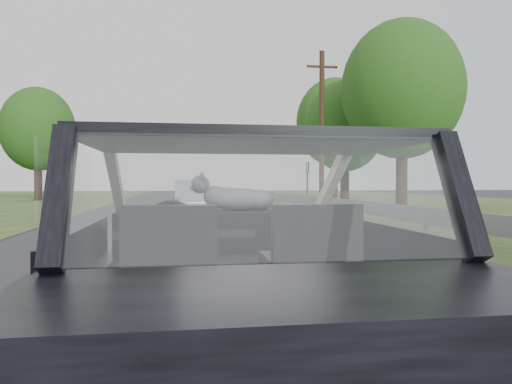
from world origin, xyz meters
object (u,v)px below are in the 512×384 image
object	(u,v)px
subject_car	(236,261)
cat	(240,198)
other_car	(192,196)
utility_pole	(322,130)
highway_sign	(307,184)

from	to	relation	value
subject_car	cat	distance (m)	0.73
cat	other_car	world-z (taller)	other_car
subject_car	other_car	xyz separation A→B (m)	(0.26, 17.43, -0.06)
cat	utility_pole	size ratio (longest dim) A/B	0.09
highway_sign	utility_pole	xyz separation A→B (m)	(0.36, -1.31, 2.62)
subject_car	highway_sign	world-z (taller)	highway_sign
other_car	highway_sign	bearing A→B (deg)	33.19
other_car	highway_sign	size ratio (longest dim) A/B	1.81
highway_sign	utility_pole	size ratio (longest dim) A/B	0.30
subject_car	other_car	world-z (taller)	subject_car
cat	other_car	distance (m)	16.81
subject_car	cat	world-z (taller)	subject_car
subject_car	utility_pole	distance (m)	21.20
cat	other_car	bearing A→B (deg)	91.84
highway_sign	utility_pole	world-z (taller)	utility_pole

